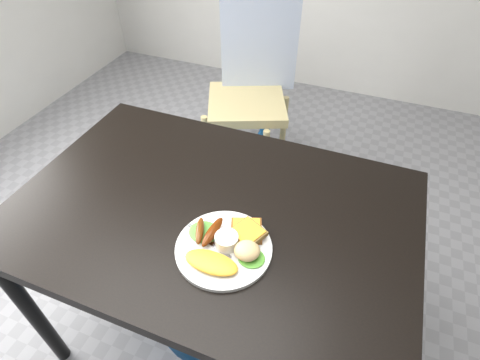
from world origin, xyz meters
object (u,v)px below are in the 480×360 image
Objects in this scene: person at (218,95)px; plate at (224,248)px; dining_table at (212,212)px; dining_chair at (247,104)px.

person reaches higher than plate.
dining_table is 0.16m from plate.
person reaches higher than dining_chair.
dining_chair is at bearing 104.93° from dining_table.
plate is at bearing 101.65° from person.
plate is at bearing -95.16° from dining_chair.
dining_chair is at bearing -96.06° from person.
person is at bearing 114.85° from plate.
person is (-0.22, 0.54, 0.06)m from dining_table.
dining_table is 0.76× the size of person.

